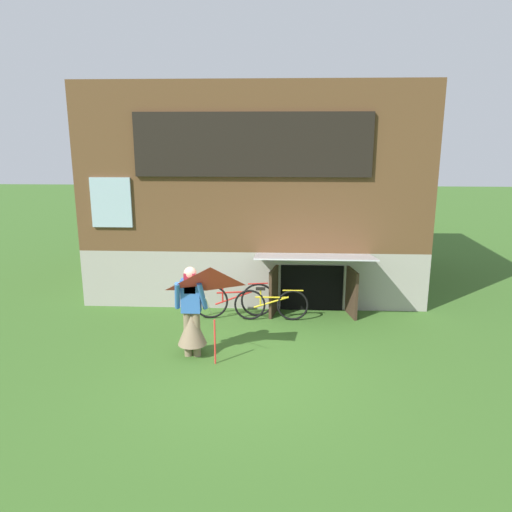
# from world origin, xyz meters

# --- Properties ---
(ground_plane) EXTENTS (60.00, 60.00, 0.00)m
(ground_plane) POSITION_xyz_m (0.00, 0.00, 0.00)
(ground_plane) COLOR #386023
(log_house) EXTENTS (7.88, 6.54, 5.01)m
(log_house) POSITION_xyz_m (0.00, 5.71, 2.51)
(log_house) COLOR #9E998E
(log_house) RESTS_ON ground_plane
(person) EXTENTS (0.61, 0.53, 1.67)m
(person) POSITION_xyz_m (-0.95, 0.48, 0.70)
(person) COLOR #7F6B51
(person) RESTS_ON ground_plane
(kite) EXTENTS (1.19, 1.20, 1.69)m
(kite) POSITION_xyz_m (-0.51, -0.11, 1.36)
(kite) COLOR red
(kite) RESTS_ON ground_plane
(bicycle_yellow) EXTENTS (1.60, 0.08, 0.73)m
(bicycle_yellow) POSITION_xyz_m (0.43, 2.31, 0.35)
(bicycle_yellow) COLOR black
(bicycle_yellow) RESTS_ON ground_plane
(bicycle_red) EXTENTS (1.76, 0.35, 0.81)m
(bicycle_red) POSITION_xyz_m (-0.37, 2.44, 0.39)
(bicycle_red) COLOR black
(bicycle_red) RESTS_ON ground_plane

